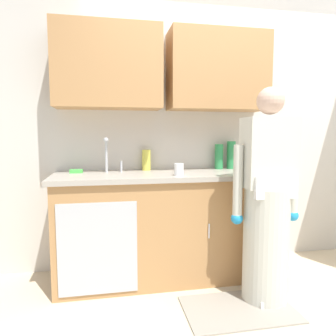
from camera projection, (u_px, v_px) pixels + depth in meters
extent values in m
plane|color=beige|center=(260.00, 312.00, 2.26)|extent=(9.00, 9.00, 0.00)
cube|color=beige|center=(215.00, 127.00, 3.15)|extent=(4.80, 0.10, 2.70)
cube|color=#B27F4C|center=(108.00, 67.00, 2.68)|extent=(0.91, 0.34, 0.70)
cube|color=#B27F4C|center=(218.00, 72.00, 2.87)|extent=(0.91, 0.34, 0.70)
cube|color=#B27F4C|center=(167.00, 227.00, 2.80)|extent=(1.90, 0.60, 0.90)
cube|color=#B7BABF|center=(98.00, 249.00, 2.39)|extent=(0.60, 0.01, 0.72)
cylinder|color=silver|center=(209.00, 231.00, 2.54)|extent=(0.01, 0.01, 0.12)
cylinder|color=silver|center=(258.00, 228.00, 2.62)|extent=(0.01, 0.01, 0.12)
cube|color=#A8A093|center=(167.00, 175.00, 2.75)|extent=(1.96, 0.66, 0.04)
cube|color=#B7BABF|center=(111.00, 177.00, 2.66)|extent=(0.50, 0.36, 0.03)
cylinder|color=#B7BABF|center=(106.00, 156.00, 2.78)|extent=(0.02, 0.02, 0.30)
sphere|color=#B7BABF|center=(106.00, 140.00, 2.70)|extent=(0.04, 0.04, 0.04)
cylinder|color=#B7BABF|center=(121.00, 166.00, 2.81)|extent=(0.02, 0.02, 0.10)
cube|color=white|center=(265.00, 297.00, 2.41)|extent=(0.20, 0.26, 0.06)
cylinder|color=beige|center=(266.00, 244.00, 2.39)|extent=(0.34, 0.34, 0.88)
cube|color=beige|center=(269.00, 153.00, 2.32)|extent=(0.38, 0.22, 0.52)
sphere|color=#D0A78F|center=(271.00, 101.00, 2.28)|extent=(0.20, 0.20, 0.20)
cube|color=white|center=(276.00, 188.00, 2.23)|extent=(0.32, 0.04, 0.16)
cylinder|color=beige|center=(238.00, 182.00, 2.32)|extent=(0.07, 0.07, 0.55)
sphere|color=#1E8CCC|center=(237.00, 218.00, 2.35)|extent=(0.09, 0.09, 0.09)
cylinder|color=beige|center=(294.00, 180.00, 2.40)|extent=(0.07, 0.07, 0.55)
sphere|color=#1E8CCC|center=(293.00, 215.00, 2.43)|extent=(0.09, 0.09, 0.09)
cube|color=gray|center=(239.00, 309.00, 2.28)|extent=(0.80, 0.50, 0.01)
cylinder|color=#2D8C4C|center=(231.00, 155.00, 3.08)|extent=(0.08, 0.08, 0.27)
cylinder|color=#2D8C4C|center=(219.00, 157.00, 3.06)|extent=(0.08, 0.08, 0.24)
cylinder|color=#D8D14C|center=(146.00, 160.00, 2.94)|extent=(0.08, 0.08, 0.19)
cylinder|color=white|center=(179.00, 170.00, 2.56)|extent=(0.08, 0.08, 0.10)
cube|color=silver|center=(178.00, 170.00, 2.91)|extent=(0.04, 0.24, 0.01)
cube|color=#4CBF4C|center=(76.00, 171.00, 2.75)|extent=(0.11, 0.07, 0.03)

